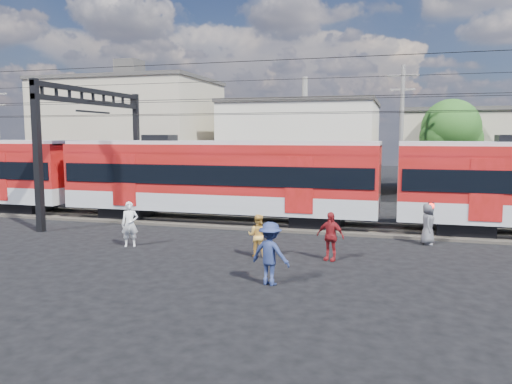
% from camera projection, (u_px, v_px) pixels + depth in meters
% --- Properties ---
extents(ground, '(120.00, 120.00, 0.00)m').
position_uv_depth(ground, '(216.00, 265.00, 17.12)').
color(ground, black).
rests_on(ground, ground).
extents(track_bed, '(70.00, 3.40, 0.12)m').
position_uv_depth(track_bed, '(273.00, 224.00, 24.76)').
color(track_bed, '#2D2823').
rests_on(track_bed, ground).
extents(rail_near, '(70.00, 0.12, 0.12)m').
position_uv_depth(rail_near, '(269.00, 224.00, 24.03)').
color(rail_near, '#59544C').
rests_on(rail_near, track_bed).
extents(rail_far, '(70.00, 0.12, 0.12)m').
position_uv_depth(rail_far, '(277.00, 219.00, 25.46)').
color(rail_far, '#59544C').
rests_on(rail_far, track_bed).
extents(commuter_train, '(50.30, 3.08, 4.17)m').
position_uv_depth(commuter_train, '(222.00, 176.00, 25.23)').
color(commuter_train, black).
rests_on(commuter_train, ground).
extents(catenary, '(70.00, 9.30, 7.52)m').
position_uv_depth(catenary, '(116.00, 122.00, 26.55)').
color(catenary, black).
rests_on(catenary, ground).
extents(building_west, '(14.28, 10.20, 9.30)m').
position_uv_depth(building_west, '(131.00, 133.00, 44.18)').
color(building_west, tan).
rests_on(building_west, ground).
extents(building_midwest, '(12.24, 12.24, 7.30)m').
position_uv_depth(building_midwest, '(304.00, 145.00, 43.04)').
color(building_midwest, beige).
rests_on(building_midwest, ground).
extents(utility_pole_mid, '(1.80, 0.24, 8.50)m').
position_uv_depth(utility_pole_mid, '(401.00, 134.00, 29.29)').
color(utility_pole_mid, slate).
rests_on(utility_pole_mid, ground).
extents(tree_near, '(3.82, 3.64, 6.72)m').
position_uv_depth(tree_near, '(454.00, 132.00, 31.35)').
color(tree_near, '#382619').
rests_on(tree_near, ground).
extents(pedestrian_a, '(0.78, 0.67, 1.81)m').
position_uv_depth(pedestrian_a, '(130.00, 224.00, 19.99)').
color(pedestrian_a, silver).
rests_on(pedestrian_a, ground).
extents(pedestrian_b, '(0.77, 0.60, 1.58)m').
position_uv_depth(pedestrian_b, '(258.00, 236.00, 18.30)').
color(pedestrian_b, gold).
rests_on(pedestrian_b, ground).
extents(pedestrian_c, '(1.37, 1.01, 1.90)m').
position_uv_depth(pedestrian_c, '(270.00, 253.00, 14.83)').
color(pedestrian_c, navy).
rests_on(pedestrian_c, ground).
extents(pedestrian_d, '(1.10, 0.68, 1.75)m').
position_uv_depth(pedestrian_d, '(330.00, 236.00, 17.74)').
color(pedestrian_d, maroon).
rests_on(pedestrian_d, ground).
extents(pedestrian_e, '(0.62, 0.88, 1.72)m').
position_uv_depth(pedestrian_e, '(428.00, 224.00, 20.32)').
color(pedestrian_e, '#4E4E53').
rests_on(pedestrian_e, ground).
extents(crossing_signal, '(0.26, 0.26, 1.76)m').
position_uv_depth(crossing_signal, '(431.00, 215.00, 20.23)').
color(crossing_signal, black).
rests_on(crossing_signal, ground).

